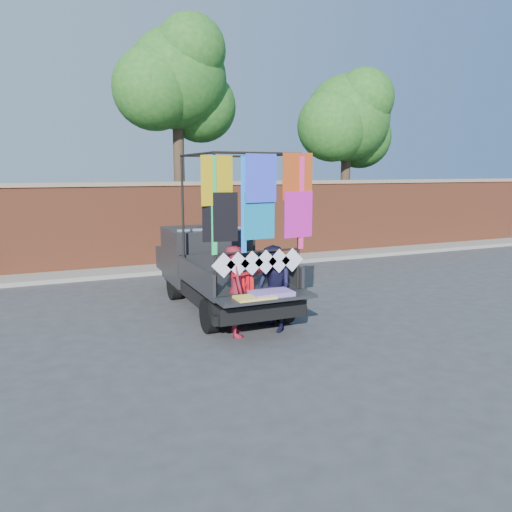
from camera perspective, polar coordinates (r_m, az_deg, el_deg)
name	(u,v)px	position (r m, az deg, el deg)	size (l,w,h in m)	color
ground	(245,333)	(9.28, -1.28, -8.77)	(90.00, 90.00, 0.00)	#38383A
brick_wall	(159,224)	(15.59, -11.06, 3.61)	(30.00, 0.45, 2.61)	#97482B
curb	(165,269)	(15.10, -10.33, -1.42)	(30.00, 1.20, 0.12)	gray
tree_mid	(178,83)	(17.06, -8.89, 18.93)	(4.20, 3.30, 7.73)	#38281C
tree_right	(349,121)	(19.63, 10.55, 14.88)	(4.20, 3.30, 6.62)	#38281C
pickup_truck	(213,266)	(11.25, -4.93, -1.18)	(2.06, 5.18, 3.26)	black
woman	(236,291)	(8.93, -2.30, -4.00)	(0.60, 0.39, 1.65)	maroon
man	(273,289)	(9.22, 2.00, -3.74)	(0.77, 0.60, 1.59)	#151433
streamer_bundle	(249,284)	(8.99, -0.76, -3.17)	(1.00, 0.42, 0.72)	#FF0D15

